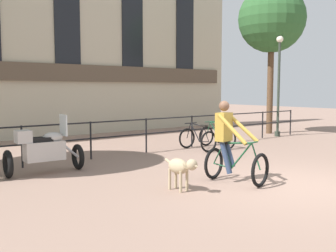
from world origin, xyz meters
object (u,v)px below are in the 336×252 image
at_px(street_lamp, 279,80).
at_px(parked_bicycle_near_lamp, 198,139).
at_px(parked_bicycle_mid_left, 217,137).
at_px(parked_motorcycle, 44,150).
at_px(dog, 181,167).
at_px(cyclist_with_bike, 231,146).

bearing_deg(street_lamp, parked_bicycle_near_lamp, -172.62).
distance_m(parked_bicycle_near_lamp, parked_bicycle_mid_left, 0.89).
bearing_deg(parked_bicycle_mid_left, parked_motorcycle, 4.12).
relative_size(parked_motorcycle, street_lamp, 0.43).
bearing_deg(street_lamp, parked_motorcycle, -174.39).
distance_m(parked_bicycle_near_lamp, street_lamp, 5.47).
bearing_deg(parked_bicycle_mid_left, dog, 38.28).
distance_m(dog, parked_motorcycle, 3.46).
bearing_deg(cyclist_with_bike, parked_motorcycle, 119.69).
bearing_deg(dog, street_lamp, 21.77).
xyz_separation_m(dog, parked_bicycle_near_lamp, (3.65, 3.48, -0.10)).
height_order(dog, parked_bicycle_mid_left, parked_bicycle_mid_left).
bearing_deg(street_lamp, dog, -154.64).
height_order(parked_bicycle_near_lamp, parked_bicycle_mid_left, same).
height_order(parked_bicycle_near_lamp, street_lamp, street_lamp).
height_order(cyclist_with_bike, parked_bicycle_mid_left, cyclist_with_bike).
relative_size(cyclist_with_bike, parked_bicycle_near_lamp, 1.50).
bearing_deg(parked_motorcycle, parked_bicycle_mid_left, -83.19).
bearing_deg(dog, parked_bicycle_near_lamp, 40.01).
distance_m(cyclist_with_bike, parked_motorcycle, 4.23).
distance_m(parked_motorcycle, street_lamp, 10.38).
xyz_separation_m(parked_bicycle_near_lamp, street_lamp, (5.07, 0.66, 1.94)).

